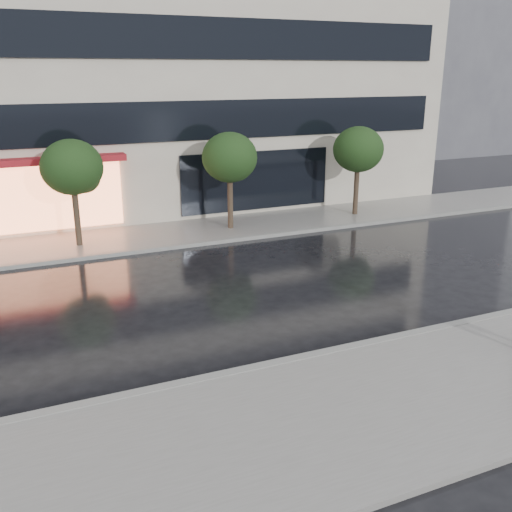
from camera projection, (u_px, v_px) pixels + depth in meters
ground at (265, 347)px, 13.57m from camera, size 120.00×120.00×0.00m
sidewalk_near at (336, 417)px, 10.72m from camera, size 60.00×4.50×0.12m
sidewalk_far at (158, 236)px, 22.48m from camera, size 60.00×3.50×0.12m
curb_near at (283, 363)px, 12.67m from camera, size 60.00×0.25×0.14m
curb_far at (169, 247)px, 20.95m from camera, size 60.00×0.25×0.14m
office_building at (106, 9)px, 26.44m from camera, size 30.00×12.76×18.00m
bg_building_right at (417, 48)px, 45.38m from camera, size 12.00×12.00×16.00m
tree_mid_west at (74, 169)px, 20.28m from camera, size 2.20×2.20×3.99m
tree_mid_east at (231, 159)px, 22.57m from camera, size 2.20×2.20×3.99m
tree_far_east at (359, 151)px, 24.85m from camera, size 2.20×2.20×3.99m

